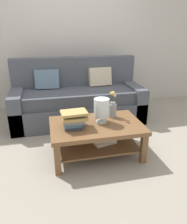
% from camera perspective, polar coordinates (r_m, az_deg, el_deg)
% --- Properties ---
extents(ground_plane, '(10.00, 10.00, 0.00)m').
position_cam_1_polar(ground_plane, '(3.15, -1.46, -7.38)').
color(ground_plane, gray).
extents(back_wall, '(6.40, 0.12, 2.70)m').
position_cam_1_polar(back_wall, '(4.39, -6.17, 19.15)').
color(back_wall, '#BCB7B2').
rests_on(back_wall, ground).
extents(couch, '(2.19, 0.90, 1.06)m').
position_cam_1_polar(couch, '(3.73, -4.31, 3.34)').
color(couch, '#474C56').
rests_on(couch, ground).
extents(coffee_table, '(1.13, 0.73, 0.43)m').
position_cam_1_polar(coffee_table, '(2.68, 0.89, -5.51)').
color(coffee_table, brown).
rests_on(coffee_table, ground).
extents(book_stack_main, '(0.31, 0.24, 0.21)m').
position_cam_1_polar(book_stack_main, '(2.50, -5.31, -1.93)').
color(book_stack_main, '#2D333D').
rests_on(book_stack_main, coffee_table).
extents(glass_hurricane_vase, '(0.19, 0.19, 0.31)m').
position_cam_1_polar(glass_hurricane_vase, '(2.60, 2.19, 0.99)').
color(glass_hurricane_vase, silver).
rests_on(glass_hurricane_vase, coffee_table).
extents(flower_pitcher, '(0.10, 0.11, 0.36)m').
position_cam_1_polar(flower_pitcher, '(2.79, 5.17, 0.99)').
color(flower_pitcher, gray).
rests_on(flower_pitcher, coffee_table).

